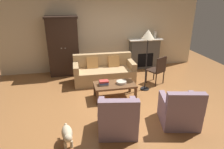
{
  "coord_description": "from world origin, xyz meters",
  "views": [
    {
      "loc": [
        -1.2,
        -4.67,
        2.66
      ],
      "look_at": [
        -0.09,
        0.46,
        0.55
      ],
      "focal_mm": 32.32,
      "sensor_mm": 36.0,
      "label": 1
    }
  ],
  "objects_px": {
    "floor_lamp": "(148,38)",
    "side_chair_wooden": "(158,69)",
    "fruit_bowl": "(121,82)",
    "armoire": "(63,46)",
    "mantel_vase_jade": "(150,36)",
    "armchair_near_right": "(180,111)",
    "book_stack": "(104,83)",
    "fireplace": "(144,53)",
    "coffee_table": "(115,86)",
    "dog": "(67,134)",
    "couch": "(104,72)",
    "armchair_near_left": "(118,119)",
    "mantel_vase_cream": "(155,35)"
  },
  "relations": [
    {
      "from": "floor_lamp",
      "to": "side_chair_wooden",
      "type": "bearing_deg",
      "value": 29.07
    },
    {
      "from": "fruit_bowl",
      "to": "armoire",
      "type": "bearing_deg",
      "value": 125.03
    },
    {
      "from": "mantel_vase_jade",
      "to": "armchair_near_right",
      "type": "distance_m",
      "value": 3.8
    },
    {
      "from": "book_stack",
      "to": "armchair_near_right",
      "type": "xyz_separation_m",
      "value": [
        1.4,
        -1.45,
        -0.17
      ]
    },
    {
      "from": "fruit_bowl",
      "to": "fireplace",
      "type": "bearing_deg",
      "value": 56.36
    },
    {
      "from": "coffee_table",
      "to": "book_stack",
      "type": "distance_m",
      "value": 0.32
    },
    {
      "from": "coffee_table",
      "to": "book_stack",
      "type": "xyz_separation_m",
      "value": [
        -0.3,
        -0.0,
        0.11
      ]
    },
    {
      "from": "coffee_table",
      "to": "dog",
      "type": "relative_size",
      "value": 1.92
    },
    {
      "from": "mantel_vase_jade",
      "to": "armchair_near_right",
      "type": "xyz_separation_m",
      "value": [
        -0.72,
        -3.62,
        -0.9
      ]
    },
    {
      "from": "mantel_vase_jade",
      "to": "side_chair_wooden",
      "type": "bearing_deg",
      "value": -101.37
    },
    {
      "from": "couch",
      "to": "fruit_bowl",
      "type": "height_order",
      "value": "couch"
    },
    {
      "from": "floor_lamp",
      "to": "couch",
      "type": "bearing_deg",
      "value": 141.95
    },
    {
      "from": "fruit_bowl",
      "to": "dog",
      "type": "xyz_separation_m",
      "value": [
        -1.46,
        -1.61,
        -0.21
      ]
    },
    {
      "from": "book_stack",
      "to": "dog",
      "type": "relative_size",
      "value": 0.45
    },
    {
      "from": "fruit_bowl",
      "to": "book_stack",
      "type": "distance_m",
      "value": 0.48
    },
    {
      "from": "armchair_near_left",
      "to": "armchair_near_right",
      "type": "distance_m",
      "value": 1.37
    },
    {
      "from": "armoire",
      "to": "fireplace",
      "type": "bearing_deg",
      "value": 1.51
    },
    {
      "from": "fireplace",
      "to": "fruit_bowl",
      "type": "height_order",
      "value": "fireplace"
    },
    {
      "from": "armoire",
      "to": "fruit_bowl",
      "type": "distance_m",
      "value": 2.65
    },
    {
      "from": "armchair_near_left",
      "to": "mantel_vase_cream",
      "type": "bearing_deg",
      "value": 57.62
    },
    {
      "from": "couch",
      "to": "mantel_vase_cream",
      "type": "height_order",
      "value": "mantel_vase_cream"
    },
    {
      "from": "fireplace",
      "to": "mantel_vase_jade",
      "type": "height_order",
      "value": "mantel_vase_jade"
    },
    {
      "from": "mantel_vase_cream",
      "to": "armchair_near_left",
      "type": "distance_m",
      "value": 4.38
    },
    {
      "from": "couch",
      "to": "coffee_table",
      "type": "distance_m",
      "value": 1.18
    },
    {
      "from": "mantel_vase_jade",
      "to": "side_chair_wooden",
      "type": "distance_m",
      "value": 1.73
    },
    {
      "from": "armchair_near_right",
      "to": "floor_lamp",
      "type": "xyz_separation_m",
      "value": [
        -0.1,
        1.79,
        1.22
      ]
    },
    {
      "from": "fireplace",
      "to": "armchair_near_left",
      "type": "bearing_deg",
      "value": -117.75
    },
    {
      "from": "couch",
      "to": "floor_lamp",
      "type": "bearing_deg",
      "value": -38.05
    },
    {
      "from": "coffee_table",
      "to": "mantel_vase_cream",
      "type": "xyz_separation_m",
      "value": [
        2.02,
        2.17,
        0.89
      ]
    },
    {
      "from": "fireplace",
      "to": "armoire",
      "type": "height_order",
      "value": "armoire"
    },
    {
      "from": "book_stack",
      "to": "armchair_near_left",
      "type": "distance_m",
      "value": 1.45
    },
    {
      "from": "mantel_vase_cream",
      "to": "armchair_near_left",
      "type": "height_order",
      "value": "mantel_vase_cream"
    },
    {
      "from": "armoire",
      "to": "armchair_near_right",
      "type": "bearing_deg",
      "value": -55.94
    },
    {
      "from": "fruit_bowl",
      "to": "armchair_near_left",
      "type": "xyz_separation_m",
      "value": [
        -0.45,
        -1.43,
        -0.14
      ]
    },
    {
      "from": "fireplace",
      "to": "dog",
      "type": "height_order",
      "value": "fireplace"
    },
    {
      "from": "mantel_vase_cream",
      "to": "floor_lamp",
      "type": "distance_m",
      "value": 2.12
    },
    {
      "from": "fruit_bowl",
      "to": "armchair_near_right",
      "type": "height_order",
      "value": "armchair_near_right"
    },
    {
      "from": "side_chair_wooden",
      "to": "book_stack",
      "type": "bearing_deg",
      "value": -161.06
    },
    {
      "from": "book_stack",
      "to": "armchair_near_right",
      "type": "height_order",
      "value": "armchair_near_right"
    },
    {
      "from": "fireplace",
      "to": "dog",
      "type": "bearing_deg",
      "value": -127.46
    },
    {
      "from": "fireplace",
      "to": "armoire",
      "type": "relative_size",
      "value": 0.63
    },
    {
      "from": "armchair_near_left",
      "to": "armchair_near_right",
      "type": "height_order",
      "value": "same"
    },
    {
      "from": "mantel_vase_cream",
      "to": "fruit_bowl",
      "type": "bearing_deg",
      "value": -130.2
    },
    {
      "from": "armchair_near_right",
      "to": "mantel_vase_jade",
      "type": "bearing_deg",
      "value": 78.72
    },
    {
      "from": "armchair_near_left",
      "to": "dog",
      "type": "xyz_separation_m",
      "value": [
        -1.01,
        -0.18,
        -0.07
      ]
    },
    {
      "from": "mantel_vase_cream",
      "to": "armchair_near_left",
      "type": "relative_size",
      "value": 0.3
    },
    {
      "from": "floor_lamp",
      "to": "armchair_near_right",
      "type": "bearing_deg",
      "value": -86.72
    },
    {
      "from": "armoire",
      "to": "armchair_near_left",
      "type": "relative_size",
      "value": 2.22
    },
    {
      "from": "fireplace",
      "to": "dog",
      "type": "distance_m",
      "value": 4.81
    },
    {
      "from": "armoire",
      "to": "dog",
      "type": "distance_m",
      "value": 3.81
    }
  ]
}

